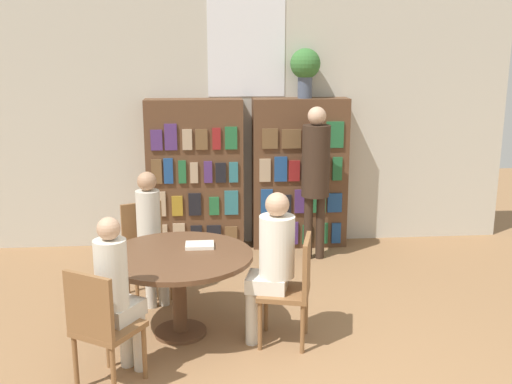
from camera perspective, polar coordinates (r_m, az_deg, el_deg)
wall_back at (r=7.21m, az=-0.92°, el=6.78°), size 6.40×0.07×3.00m
bookshelf_left at (r=7.10m, az=-5.81°, el=1.57°), size 1.13×0.34×1.79m
bookshelf_right at (r=7.19m, az=4.17°, el=1.76°), size 1.13×0.34×1.79m
flower_vase at (r=7.05m, az=4.71°, el=11.78°), size 0.35×0.35×0.57m
reading_table at (r=5.02m, az=-7.38°, el=-7.08°), size 1.23×1.23×0.71m
chair_near_camera at (r=4.37m, az=-14.58°, el=-12.02°), size 0.55×0.55×0.90m
chair_left_side at (r=5.91m, az=-10.47°, el=-4.95°), size 0.52×0.52×0.90m
chair_far_side at (r=4.88m, az=3.59°, el=-8.79°), size 0.49×0.49×0.90m
seated_reader_left at (r=5.68m, az=-10.01°, el=-3.67°), size 0.33×0.38×1.25m
seated_reader_right at (r=4.82m, az=1.54°, el=-6.23°), size 0.41×0.35×1.26m
seated_reader_back at (r=4.43m, az=-13.09°, el=-9.05°), size 0.37×0.39×1.23m
librarian_standing at (r=6.69m, az=5.71°, el=2.39°), size 0.31×0.58×1.74m
open_book_on_table at (r=5.12m, az=-5.39°, el=-5.07°), size 0.24×0.18×0.03m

